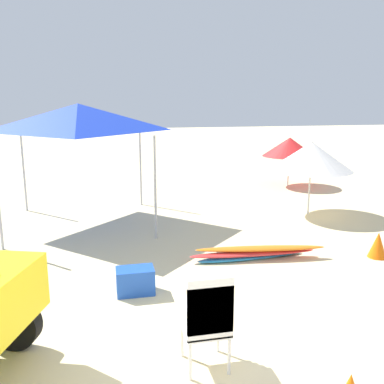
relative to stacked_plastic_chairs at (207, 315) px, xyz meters
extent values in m
plane|color=beige|center=(0.17, -0.24, -0.65)|extent=(80.00, 80.00, 0.00)
cylinder|color=black|center=(-2.07, 0.90, -0.35)|extent=(0.63, 0.37, 0.60)
cube|color=white|center=(0.00, 0.10, -0.21)|extent=(0.48, 0.48, 0.04)
cube|color=white|center=(0.00, -0.12, -0.01)|extent=(0.48, 0.04, 0.40)
cube|color=white|center=(0.00, 0.10, -0.12)|extent=(0.48, 0.48, 0.04)
cube|color=white|center=(0.00, -0.12, 0.08)|extent=(0.48, 0.04, 0.40)
cube|color=white|center=(0.00, 0.10, -0.03)|extent=(0.48, 0.48, 0.04)
cube|color=white|center=(0.00, -0.12, 0.17)|extent=(0.48, 0.04, 0.40)
cube|color=white|center=(0.00, 0.10, 0.06)|extent=(0.48, 0.48, 0.04)
cube|color=white|center=(0.00, -0.12, 0.26)|extent=(0.48, 0.04, 0.40)
cylinder|color=white|center=(0.21, 0.31, -0.44)|extent=(0.04, 0.04, 0.42)
cylinder|color=white|center=(-0.21, 0.31, -0.44)|extent=(0.04, 0.04, 0.42)
cylinder|color=white|center=(0.21, -0.11, -0.44)|extent=(0.04, 0.04, 0.42)
cylinder|color=white|center=(-0.21, -0.11, -0.44)|extent=(0.04, 0.04, 0.42)
ellipsoid|color=#268CCC|center=(1.60, 2.98, -0.61)|extent=(2.06, 0.38, 0.08)
ellipsoid|color=red|center=(1.62, 2.93, -0.53)|extent=(2.35, 0.41, 0.08)
ellipsoid|color=orange|center=(1.76, 2.92, -0.45)|extent=(2.39, 0.59, 0.08)
cylinder|color=#B2B2B7|center=(0.07, 4.49, 0.42)|extent=(0.05, 0.05, 2.15)
cylinder|color=#B2B2B7|center=(-2.93, 7.49, 0.42)|extent=(0.05, 0.05, 2.15)
cylinder|color=#B2B2B7|center=(0.07, 7.49, 0.42)|extent=(0.05, 0.05, 2.15)
pyramid|color=#1938BF|center=(-1.43, 5.99, 1.80)|extent=(3.00, 3.00, 0.61)
cylinder|color=beige|center=(4.11, 5.59, 0.26)|extent=(0.04, 0.04, 1.83)
cone|color=white|center=(4.11, 5.59, 0.82)|extent=(2.04, 2.04, 0.71)
cylinder|color=beige|center=(5.18, 9.07, 0.16)|extent=(0.04, 0.04, 1.62)
cone|color=red|center=(5.18, 9.07, 0.66)|extent=(1.79, 1.79, 0.63)
cone|color=orange|center=(3.89, 2.54, -0.41)|extent=(0.34, 0.34, 0.48)
cube|color=blue|center=(-0.58, 2.03, -0.46)|extent=(0.56, 0.36, 0.39)
camera|label=1|loc=(-1.03, -3.87, 2.18)|focal=39.42mm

